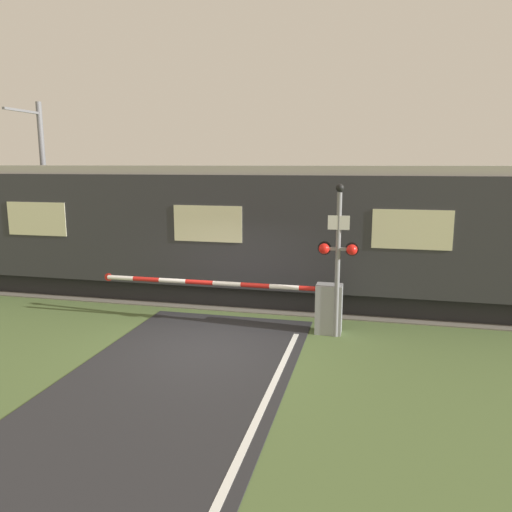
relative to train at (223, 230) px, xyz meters
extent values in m
plane|color=#4C6033|center=(0.86, -4.00, -1.97)|extent=(80.00, 80.00, 0.00)
cube|color=#666056|center=(0.86, 0.00, -1.95)|extent=(36.00, 3.20, 0.03)
cube|color=#595451|center=(0.86, -0.72, -1.89)|extent=(36.00, 0.08, 0.10)
cube|color=#595451|center=(0.86, 0.72, -1.89)|extent=(36.00, 0.08, 0.10)
cube|color=black|center=(0.00, 0.00, -1.67)|extent=(17.36, 2.41, 0.60)
cube|color=#2D2D33|center=(0.00, 0.00, 0.13)|extent=(18.87, 2.84, 3.01)
cube|color=#ADA89E|center=(0.00, 0.00, 1.76)|extent=(18.50, 2.61, 0.24)
cube|color=beige|center=(5.19, -1.43, 0.36)|extent=(1.89, 0.02, 0.96)
cube|color=beige|center=(0.00, -1.43, 0.36)|extent=(1.89, 0.02, 0.96)
cube|color=beige|center=(-5.19, -1.43, 0.36)|extent=(1.89, 0.02, 0.96)
cube|color=gray|center=(3.35, -2.68, -1.39)|extent=(0.60, 0.44, 1.16)
cylinder|color=gray|center=(3.35, -2.68, -0.93)|extent=(0.16, 0.16, 0.18)
cylinder|color=red|center=(3.00, -2.68, -0.93)|extent=(0.70, 0.11, 0.11)
cylinder|color=white|center=(2.30, -2.68, -0.93)|extent=(0.70, 0.11, 0.11)
cylinder|color=red|center=(1.60, -2.68, -0.93)|extent=(0.70, 0.11, 0.11)
cylinder|color=white|center=(0.89, -2.68, -0.93)|extent=(0.70, 0.11, 0.11)
cylinder|color=red|center=(0.19, -2.68, -0.93)|extent=(0.70, 0.11, 0.11)
cylinder|color=white|center=(-0.51, -2.68, -0.93)|extent=(0.70, 0.11, 0.11)
cylinder|color=red|center=(-1.21, -2.68, -0.93)|extent=(0.70, 0.11, 0.11)
cylinder|color=white|center=(-1.92, -2.68, -0.93)|extent=(0.70, 0.11, 0.11)
cylinder|color=red|center=(-2.27, -2.68, -0.93)|extent=(0.20, 0.02, 0.20)
cylinder|color=gray|center=(3.53, -2.88, -0.33)|extent=(0.11, 0.11, 3.28)
cube|color=gray|center=(3.53, -2.88, 0.06)|extent=(0.73, 0.07, 0.07)
sphere|color=red|center=(3.23, -2.93, 0.06)|extent=(0.24, 0.24, 0.24)
sphere|color=red|center=(3.84, -2.93, 0.06)|extent=(0.24, 0.24, 0.24)
cylinder|color=black|center=(3.23, -2.82, 0.06)|extent=(0.30, 0.06, 0.30)
cylinder|color=black|center=(3.84, -2.82, 0.06)|extent=(0.30, 0.06, 0.30)
cube|color=white|center=(3.53, -2.92, 0.65)|extent=(0.47, 0.02, 0.31)
sphere|color=black|center=(3.53, -2.88, 1.41)|extent=(0.18, 0.18, 0.18)
cylinder|color=slate|center=(-7.55, 2.29, 1.07)|extent=(0.20, 0.20, 6.07)
cube|color=slate|center=(-7.55, 1.39, 3.70)|extent=(0.10, 1.80, 0.08)
camera|label=1|loc=(4.26, -13.91, 1.92)|focal=35.00mm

